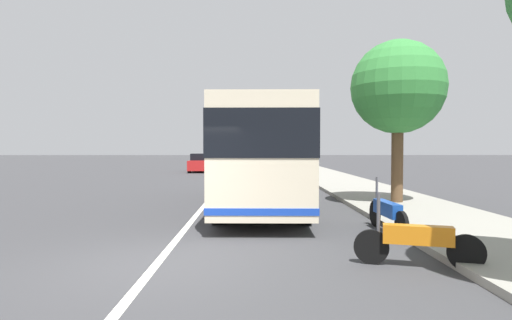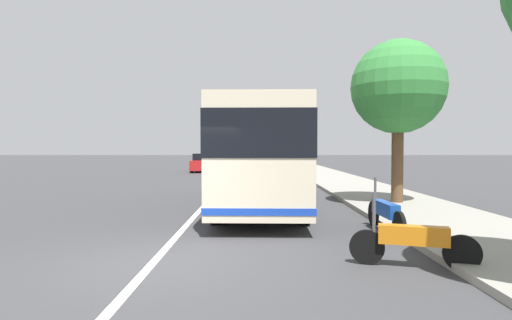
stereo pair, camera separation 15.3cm
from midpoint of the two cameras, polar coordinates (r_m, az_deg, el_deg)
ground_plane at (r=7.68m, az=-13.90°, el=-13.54°), size 220.00×220.00×0.00m
sidewalk_curb at (r=18.05m, az=15.70°, el=-4.57°), size 110.00×3.60×0.14m
lane_divider_line at (r=17.42m, az=-6.30°, el=-4.96°), size 110.00×0.16×0.01m
coach_bus at (r=14.25m, az=0.47°, el=1.20°), size 10.27×2.81×3.28m
motorcycle_angled at (r=7.63m, az=20.46°, el=-10.18°), size 0.68×2.03×1.25m
motorcycle_far_end at (r=10.45m, az=16.96°, el=-6.83°), size 2.38×0.29×1.27m
car_side_street at (r=35.20m, az=-7.47°, el=-0.45°), size 3.98×1.96×1.54m
car_oncoming at (r=52.53m, az=0.27°, el=0.28°), size 4.09×1.91×1.57m
roadside_tree_mid_block at (r=15.38m, az=18.44°, el=9.24°), size 3.20×3.20×5.70m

